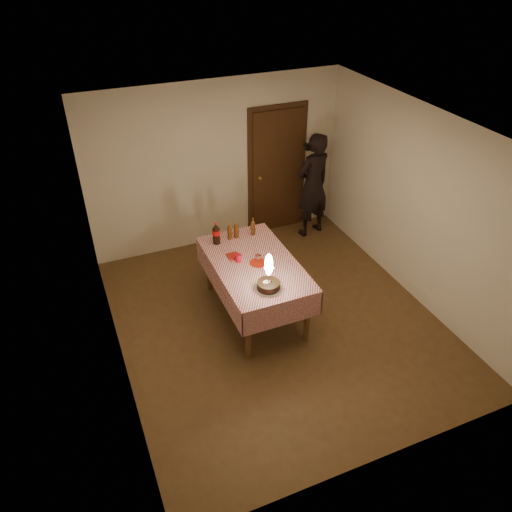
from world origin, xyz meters
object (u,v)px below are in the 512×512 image
at_px(cola_bottle, 216,233).
at_px(amber_bottle_right, 253,227).
at_px(amber_bottle_left, 230,231).
at_px(red_cup, 238,258).
at_px(clear_cup, 258,258).
at_px(photographer, 313,185).
at_px(red_plate, 258,263).
at_px(birthday_cake, 269,280).
at_px(amber_bottle_mid, 236,230).
at_px(dining_table, 254,269).

relative_size(cola_bottle, amber_bottle_right, 1.25).
bearing_deg(amber_bottle_left, red_cup, -99.18).
distance_m(clear_cup, amber_bottle_right, 0.66).
distance_m(clear_cup, photographer, 2.26).
distance_m(red_cup, clear_cup, 0.25).
bearing_deg(red_plate, birthday_cake, -100.15).
bearing_deg(amber_bottle_mid, clear_cup, -85.37).
height_order(dining_table, red_plate, red_plate).
bearing_deg(photographer, red_cup, -141.32).
relative_size(clear_cup, photographer, 0.05).
xyz_separation_m(amber_bottle_right, amber_bottle_mid, (-0.24, 0.02, 0.00)).
relative_size(dining_table, amber_bottle_mid, 6.75).
relative_size(dining_table, amber_bottle_left, 6.75).
height_order(clear_cup, amber_bottle_mid, amber_bottle_mid).
distance_m(amber_bottle_mid, photographer, 1.91).
distance_m(dining_table, red_cup, 0.26).
relative_size(red_cup, amber_bottle_right, 0.39).
height_order(red_cup, photographer, photographer).
bearing_deg(red_plate, amber_bottle_right, 73.19).
distance_m(red_cup, amber_bottle_left, 0.56).
height_order(red_cup, amber_bottle_left, amber_bottle_left).
bearing_deg(amber_bottle_mid, amber_bottle_left, -178.87).
relative_size(red_plate, amber_bottle_mid, 0.86).
bearing_deg(dining_table, clear_cup, 9.65).
bearing_deg(dining_table, red_cup, 150.93).
distance_m(red_cup, cola_bottle, 0.54).
height_order(birthday_cake, red_plate, birthday_cake).
bearing_deg(photographer, birthday_cake, -128.95).
relative_size(dining_table, red_plate, 7.82).
bearing_deg(amber_bottle_left, photographer, 27.86).
bearing_deg(birthday_cake, amber_bottle_left, 91.67).
xyz_separation_m(birthday_cake, amber_bottle_mid, (0.06, 1.21, -0.00)).
xyz_separation_m(red_plate, clear_cup, (0.02, 0.05, 0.04)).
bearing_deg(photographer, dining_table, -136.62).
bearing_deg(dining_table, amber_bottle_mid, 89.50).
xyz_separation_m(red_cup, cola_bottle, (-0.11, 0.51, 0.10)).
xyz_separation_m(birthday_cake, red_cup, (-0.12, 0.66, -0.07)).
distance_m(dining_table, amber_bottle_right, 0.72).
height_order(dining_table, amber_bottle_right, amber_bottle_right).
xyz_separation_m(red_plate, amber_bottle_mid, (-0.03, 0.69, 0.11)).
height_order(dining_table, cola_bottle, cola_bottle).
bearing_deg(birthday_cake, red_plate, 79.85).
relative_size(amber_bottle_right, photographer, 0.15).
distance_m(red_plate, clear_cup, 0.06).
bearing_deg(red_plate, amber_bottle_left, 100.59).
xyz_separation_m(clear_cup, amber_bottle_right, (0.18, 0.63, 0.07)).
xyz_separation_m(red_plate, cola_bottle, (-0.33, 0.65, 0.15)).
xyz_separation_m(red_cup, amber_bottle_right, (0.42, 0.54, 0.07)).
relative_size(dining_table, cola_bottle, 5.42).
distance_m(cola_bottle, amber_bottle_right, 0.54).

